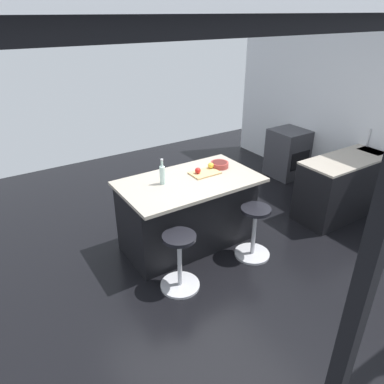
{
  "coord_description": "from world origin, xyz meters",
  "views": [
    {
      "loc": [
        2.26,
        3.15,
        2.76
      ],
      "look_at": [
        0.14,
        -0.11,
        0.79
      ],
      "focal_mm": 33.65,
      "sensor_mm": 36.0,
      "label": 1
    }
  ],
  "objects_px": {
    "oven_range": "(288,153)",
    "water_bottle": "(162,174)",
    "stool_by_window": "(254,234)",
    "apple_yellow": "(211,165)",
    "fruit_bowl": "(220,164)",
    "stool_middle": "(180,263)",
    "apple_red": "(198,171)",
    "cutting_board": "(205,173)",
    "kitchen_island": "(188,212)"
  },
  "relations": [
    {
      "from": "stool_middle",
      "to": "apple_red",
      "type": "relative_size",
      "value": 9.02
    },
    {
      "from": "cutting_board",
      "to": "water_bottle",
      "type": "height_order",
      "value": "water_bottle"
    },
    {
      "from": "stool_by_window",
      "to": "water_bottle",
      "type": "xyz_separation_m",
      "value": [
        0.85,
        -0.71,
        0.74
      ]
    },
    {
      "from": "stool_by_window",
      "to": "fruit_bowl",
      "type": "height_order",
      "value": "fruit_bowl"
    },
    {
      "from": "apple_yellow",
      "to": "fruit_bowl",
      "type": "xyz_separation_m",
      "value": [
        -0.14,
        -0.0,
        -0.02
      ]
    },
    {
      "from": "apple_yellow",
      "to": "stool_middle",
      "type": "bearing_deg",
      "value": 38.76
    },
    {
      "from": "cutting_board",
      "to": "apple_yellow",
      "type": "bearing_deg",
      "value": -155.24
    },
    {
      "from": "stool_by_window",
      "to": "water_bottle",
      "type": "height_order",
      "value": "water_bottle"
    },
    {
      "from": "kitchen_island",
      "to": "stool_middle",
      "type": "height_order",
      "value": "kitchen_island"
    },
    {
      "from": "kitchen_island",
      "to": "water_bottle",
      "type": "bearing_deg",
      "value": -6.98
    },
    {
      "from": "apple_red",
      "to": "fruit_bowl",
      "type": "xyz_separation_m",
      "value": [
        -0.37,
        -0.05,
        -0.02
      ]
    },
    {
      "from": "oven_range",
      "to": "fruit_bowl",
      "type": "xyz_separation_m",
      "value": [
        2.16,
        0.79,
        0.54
      ]
    },
    {
      "from": "cutting_board",
      "to": "apple_yellow",
      "type": "distance_m",
      "value": 0.16
    },
    {
      "from": "stool_middle",
      "to": "apple_red",
      "type": "bearing_deg",
      "value": -134.94
    },
    {
      "from": "cutting_board",
      "to": "water_bottle",
      "type": "bearing_deg",
      "value": -2.81
    },
    {
      "from": "stool_by_window",
      "to": "cutting_board",
      "type": "xyz_separation_m",
      "value": [
        0.27,
        -0.68,
        0.62
      ]
    },
    {
      "from": "stool_by_window",
      "to": "stool_middle",
      "type": "relative_size",
      "value": 1.0
    },
    {
      "from": "stool_by_window",
      "to": "apple_yellow",
      "type": "bearing_deg",
      "value": -79.89
    },
    {
      "from": "apple_red",
      "to": "cutting_board",
      "type": "bearing_deg",
      "value": 167.94
    },
    {
      "from": "kitchen_island",
      "to": "apple_yellow",
      "type": "relative_size",
      "value": 22.29
    },
    {
      "from": "water_bottle",
      "to": "fruit_bowl",
      "type": "distance_m",
      "value": 0.87
    },
    {
      "from": "oven_range",
      "to": "water_bottle",
      "type": "distance_m",
      "value": 3.2
    },
    {
      "from": "cutting_board",
      "to": "apple_yellow",
      "type": "relative_size",
      "value": 4.74
    },
    {
      "from": "stool_by_window",
      "to": "kitchen_island",
      "type": "bearing_deg",
      "value": -51.63
    },
    {
      "from": "oven_range",
      "to": "apple_red",
      "type": "distance_m",
      "value": 2.73
    },
    {
      "from": "oven_range",
      "to": "cutting_board",
      "type": "distance_m",
      "value": 2.64
    },
    {
      "from": "stool_by_window",
      "to": "stool_middle",
      "type": "distance_m",
      "value": 1.06
    },
    {
      "from": "kitchen_island",
      "to": "fruit_bowl",
      "type": "xyz_separation_m",
      "value": [
        -0.54,
        -0.08,
        0.5
      ]
    },
    {
      "from": "oven_range",
      "to": "kitchen_island",
      "type": "distance_m",
      "value": 2.84
    },
    {
      "from": "oven_range",
      "to": "water_bottle",
      "type": "height_order",
      "value": "water_bottle"
    },
    {
      "from": "water_bottle",
      "to": "oven_range",
      "type": "bearing_deg",
      "value": -164.74
    },
    {
      "from": "stool_by_window",
      "to": "apple_yellow",
      "type": "height_order",
      "value": "apple_yellow"
    },
    {
      "from": "kitchen_island",
      "to": "apple_red",
      "type": "height_order",
      "value": "apple_red"
    },
    {
      "from": "stool_by_window",
      "to": "cutting_board",
      "type": "relative_size",
      "value": 1.88
    },
    {
      "from": "apple_red",
      "to": "stool_middle",
      "type": "bearing_deg",
      "value": 45.06
    },
    {
      "from": "stool_middle",
      "to": "fruit_bowl",
      "type": "xyz_separation_m",
      "value": [
        -1.07,
        -0.75,
        0.65
      ]
    },
    {
      "from": "stool_middle",
      "to": "cutting_board",
      "type": "xyz_separation_m",
      "value": [
        -0.79,
        -0.68,
        0.62
      ]
    },
    {
      "from": "cutting_board",
      "to": "apple_yellow",
      "type": "xyz_separation_m",
      "value": [
        -0.14,
        -0.06,
        0.05
      ]
    },
    {
      "from": "fruit_bowl",
      "to": "stool_middle",
      "type": "bearing_deg",
      "value": 34.93
    },
    {
      "from": "apple_yellow",
      "to": "water_bottle",
      "type": "height_order",
      "value": "water_bottle"
    },
    {
      "from": "kitchen_island",
      "to": "stool_by_window",
      "type": "relative_size",
      "value": 2.51
    },
    {
      "from": "oven_range",
      "to": "stool_middle",
      "type": "relative_size",
      "value": 1.28
    },
    {
      "from": "oven_range",
      "to": "apple_yellow",
      "type": "distance_m",
      "value": 2.5
    },
    {
      "from": "oven_range",
      "to": "stool_by_window",
      "type": "distance_m",
      "value": 2.66
    },
    {
      "from": "stool_middle",
      "to": "apple_yellow",
      "type": "height_order",
      "value": "apple_yellow"
    },
    {
      "from": "stool_by_window",
      "to": "apple_red",
      "type": "height_order",
      "value": "apple_red"
    },
    {
      "from": "stool_by_window",
      "to": "cutting_board",
      "type": "height_order",
      "value": "cutting_board"
    },
    {
      "from": "water_bottle",
      "to": "kitchen_island",
      "type": "bearing_deg",
      "value": 173.02
    },
    {
      "from": "apple_red",
      "to": "apple_yellow",
      "type": "relative_size",
      "value": 0.99
    },
    {
      "from": "apple_red",
      "to": "water_bottle",
      "type": "relative_size",
      "value": 0.24
    }
  ]
}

